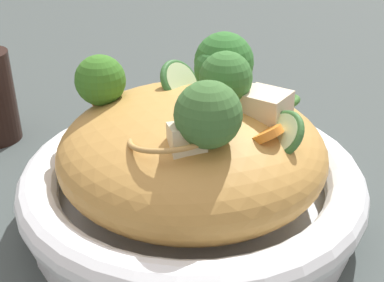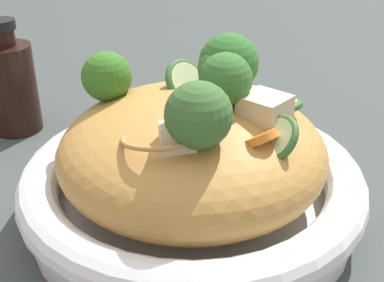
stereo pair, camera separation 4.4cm
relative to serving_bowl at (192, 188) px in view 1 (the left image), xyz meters
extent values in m
plane|color=#3A4241|center=(0.00, 0.00, -0.03)|extent=(3.00, 3.00, 0.00)
cylinder|color=white|center=(0.00, 0.00, -0.02)|extent=(0.28, 0.28, 0.02)
torus|color=white|center=(0.00, 0.00, 0.01)|extent=(0.30, 0.30, 0.04)
ellipsoid|color=#B68640|center=(0.00, 0.00, 0.04)|extent=(0.23, 0.23, 0.09)
torus|color=#BA8C41|center=(-0.03, 0.00, 0.06)|extent=(0.07, 0.07, 0.01)
torus|color=#BC8C3A|center=(-0.03, -0.04, 0.06)|extent=(0.05, 0.06, 0.02)
torus|color=#B68A4A|center=(0.02, -0.05, 0.08)|extent=(0.09, 0.09, 0.02)
cone|color=#A2B87B|center=(-0.09, -0.01, 0.07)|extent=(0.02, 0.02, 0.01)
sphere|color=#366B25|center=(-0.09, -0.01, 0.09)|extent=(0.05, 0.05, 0.04)
cone|color=#9ABB6F|center=(-0.08, -0.02, 0.07)|extent=(0.03, 0.03, 0.02)
sphere|color=#376F23|center=(-0.08, -0.02, 0.09)|extent=(0.06, 0.06, 0.04)
cone|color=#96C479|center=(0.00, 0.03, 0.08)|extent=(0.03, 0.03, 0.02)
sphere|color=#336E32|center=(0.00, 0.03, 0.10)|extent=(0.05, 0.05, 0.04)
cone|color=#A5B972|center=(0.00, 0.04, 0.08)|extent=(0.03, 0.03, 0.02)
sphere|color=#2F6B2D|center=(0.00, 0.04, 0.11)|extent=(0.07, 0.07, 0.05)
cone|color=#96C174|center=(0.02, 0.02, 0.08)|extent=(0.03, 0.03, 0.02)
sphere|color=#356A30|center=(0.02, 0.02, 0.10)|extent=(0.06, 0.06, 0.04)
cone|color=#A0C374|center=(0.05, -0.04, 0.08)|extent=(0.03, 0.03, 0.02)
sphere|color=#3B6832|center=(0.05, -0.04, 0.10)|extent=(0.07, 0.07, 0.05)
cone|color=#9DC377|center=(-0.10, -0.01, 0.06)|extent=(0.03, 0.02, 0.02)
sphere|color=#365E30|center=(-0.10, -0.01, 0.08)|extent=(0.05, 0.05, 0.04)
cylinder|color=orange|center=(-0.09, -0.01, 0.07)|extent=(0.02, 0.03, 0.02)
cylinder|color=orange|center=(0.00, 0.03, 0.08)|extent=(0.03, 0.03, 0.02)
cylinder|color=orange|center=(0.07, 0.00, 0.08)|extent=(0.03, 0.03, 0.02)
cylinder|color=orange|center=(0.01, 0.02, 0.09)|extent=(0.03, 0.03, 0.02)
cylinder|color=orange|center=(0.02, 0.03, 0.08)|extent=(0.03, 0.03, 0.02)
cylinder|color=beige|center=(0.05, 0.05, 0.08)|extent=(0.04, 0.04, 0.02)
torus|color=#316226|center=(0.05, 0.05, 0.08)|extent=(0.05, 0.05, 0.02)
cylinder|color=beige|center=(0.08, 0.01, 0.07)|extent=(0.04, 0.03, 0.03)
torus|color=#356830|center=(0.08, 0.01, 0.07)|extent=(0.05, 0.04, 0.03)
cylinder|color=beige|center=(-0.04, 0.03, 0.08)|extent=(0.03, 0.04, 0.03)
torus|color=#30632E|center=(-0.04, 0.03, 0.08)|extent=(0.03, 0.04, 0.04)
cube|color=beige|center=(0.04, 0.03, 0.08)|extent=(0.03, 0.03, 0.02)
cube|color=beige|center=(0.03, -0.05, 0.08)|extent=(0.03, 0.03, 0.02)
cube|color=beige|center=(0.05, 0.03, 0.08)|extent=(0.04, 0.03, 0.03)
camera|label=1|loc=(0.24, -0.31, 0.26)|focal=48.15mm
camera|label=2|loc=(0.27, -0.28, 0.26)|focal=48.15mm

